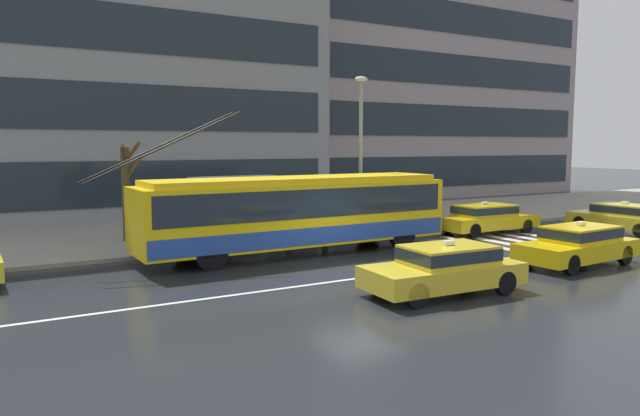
{
  "coord_description": "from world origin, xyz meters",
  "views": [
    {
      "loc": [
        -10.03,
        -15.07,
        3.84
      ],
      "look_at": [
        0.22,
        2.89,
        1.62
      ],
      "focal_mm": 32.76,
      "sensor_mm": 36.0,
      "label": 1
    }
  ],
  "objects_px": {
    "pedestrian_waiting_by_pole": "(251,195)",
    "taxi_oncoming_near": "(445,267)",
    "pedestrian_walking_past": "(326,195)",
    "taxi_ahead_of_bus": "(486,217)",
    "taxi_oncoming_far": "(578,243)",
    "trolleybus": "(298,211)",
    "pedestrian_at_shelter": "(229,203)",
    "bus_shelter": "(235,191)",
    "street_lamp": "(361,141)",
    "taxi_cross_traffic": "(622,217)",
    "pedestrian_approaching_curb": "(291,193)",
    "street_tree_bare": "(127,187)"
  },
  "relations": [
    {
      "from": "taxi_cross_traffic",
      "to": "taxi_oncoming_far",
      "type": "relative_size",
      "value": 0.98
    },
    {
      "from": "taxi_cross_traffic",
      "to": "trolleybus",
      "type": "bearing_deg",
      "value": 170.03
    },
    {
      "from": "taxi_cross_traffic",
      "to": "street_tree_bare",
      "type": "xyz_separation_m",
      "value": [
        -19.66,
        7.57,
        1.53
      ]
    },
    {
      "from": "pedestrian_walking_past",
      "to": "pedestrian_at_shelter",
      "type": "bearing_deg",
      "value": 174.92
    },
    {
      "from": "pedestrian_at_shelter",
      "to": "pedestrian_approaching_curb",
      "type": "height_order",
      "value": "pedestrian_approaching_curb"
    },
    {
      "from": "taxi_oncoming_far",
      "to": "pedestrian_walking_past",
      "type": "xyz_separation_m",
      "value": [
        -3.95,
        9.29,
        1.05
      ]
    },
    {
      "from": "pedestrian_walking_past",
      "to": "street_lamp",
      "type": "relative_size",
      "value": 0.31
    },
    {
      "from": "pedestrian_at_shelter",
      "to": "bus_shelter",
      "type": "bearing_deg",
      "value": 44.51
    },
    {
      "from": "pedestrian_at_shelter",
      "to": "pedestrian_waiting_by_pole",
      "type": "xyz_separation_m",
      "value": [
        1.47,
        1.23,
        0.14
      ]
    },
    {
      "from": "bus_shelter",
      "to": "pedestrian_walking_past",
      "type": "relative_size",
      "value": 1.77
    },
    {
      "from": "taxi_cross_traffic",
      "to": "pedestrian_waiting_by_pole",
      "type": "bearing_deg",
      "value": 153.62
    },
    {
      "from": "taxi_oncoming_far",
      "to": "bus_shelter",
      "type": "distance_m",
      "value": 12.8
    },
    {
      "from": "pedestrian_approaching_curb",
      "to": "street_tree_bare",
      "type": "height_order",
      "value": "street_tree_bare"
    },
    {
      "from": "pedestrian_waiting_by_pole",
      "to": "pedestrian_at_shelter",
      "type": "bearing_deg",
      "value": -140.1
    },
    {
      "from": "street_tree_bare",
      "to": "taxi_cross_traffic",
      "type": "bearing_deg",
      "value": -21.05
    },
    {
      "from": "taxi_oncoming_near",
      "to": "taxi_cross_traffic",
      "type": "xyz_separation_m",
      "value": [
        14.12,
        4.31,
        0.0
      ]
    },
    {
      "from": "bus_shelter",
      "to": "pedestrian_approaching_curb",
      "type": "xyz_separation_m",
      "value": [
        2.87,
        0.75,
        -0.27
      ]
    },
    {
      "from": "taxi_oncoming_near",
      "to": "bus_shelter",
      "type": "bearing_deg",
      "value": 98.0
    },
    {
      "from": "taxi_oncoming_near",
      "to": "pedestrian_approaching_curb",
      "type": "relative_size",
      "value": 2.13
    },
    {
      "from": "taxi_oncoming_far",
      "to": "pedestrian_at_shelter",
      "type": "distance_m",
      "value": 12.7
    },
    {
      "from": "street_lamp",
      "to": "pedestrian_at_shelter",
      "type": "bearing_deg",
      "value": 168.92
    },
    {
      "from": "taxi_oncoming_near",
      "to": "street_tree_bare",
      "type": "distance_m",
      "value": 13.2
    },
    {
      "from": "pedestrian_waiting_by_pole",
      "to": "taxi_oncoming_near",
      "type": "bearing_deg",
      "value": -87.54
    },
    {
      "from": "pedestrian_walking_past",
      "to": "trolleybus",
      "type": "bearing_deg",
      "value": -134.27
    },
    {
      "from": "taxi_oncoming_near",
      "to": "pedestrian_waiting_by_pole",
      "type": "relative_size",
      "value": 2.16
    },
    {
      "from": "bus_shelter",
      "to": "pedestrian_waiting_by_pole",
      "type": "height_order",
      "value": "bus_shelter"
    },
    {
      "from": "taxi_oncoming_near",
      "to": "pedestrian_walking_past",
      "type": "relative_size",
      "value": 2.14
    },
    {
      "from": "pedestrian_waiting_by_pole",
      "to": "trolleybus",
      "type": "bearing_deg",
      "value": -92.45
    },
    {
      "from": "taxi_oncoming_far",
      "to": "pedestrian_approaching_curb",
      "type": "relative_size",
      "value": 2.2
    },
    {
      "from": "taxi_oncoming_near",
      "to": "pedestrian_at_shelter",
      "type": "height_order",
      "value": "pedestrian_at_shelter"
    },
    {
      "from": "bus_shelter",
      "to": "street_tree_bare",
      "type": "xyz_separation_m",
      "value": [
        -4.03,
        1.1,
        0.23
      ]
    },
    {
      "from": "trolleybus",
      "to": "pedestrian_at_shelter",
      "type": "distance_m",
      "value": 3.64
    },
    {
      "from": "pedestrian_approaching_curb",
      "to": "street_lamp",
      "type": "distance_m",
      "value": 3.89
    },
    {
      "from": "taxi_oncoming_near",
      "to": "street_tree_bare",
      "type": "height_order",
      "value": "street_tree_bare"
    },
    {
      "from": "taxi_ahead_of_bus",
      "to": "bus_shelter",
      "type": "height_order",
      "value": "bus_shelter"
    },
    {
      "from": "bus_shelter",
      "to": "pedestrian_waiting_by_pole",
      "type": "distance_m",
      "value": 1.32
    },
    {
      "from": "taxi_ahead_of_bus",
      "to": "street_lamp",
      "type": "distance_m",
      "value": 6.54
    },
    {
      "from": "pedestrian_walking_past",
      "to": "pedestrian_waiting_by_pole",
      "type": "height_order",
      "value": "pedestrian_walking_past"
    },
    {
      "from": "trolleybus",
      "to": "pedestrian_approaching_curb",
      "type": "bearing_deg",
      "value": 66.02
    },
    {
      "from": "taxi_oncoming_near",
      "to": "pedestrian_approaching_curb",
      "type": "xyz_separation_m",
      "value": [
        1.36,
        11.52,
        1.03
      ]
    },
    {
      "from": "street_lamp",
      "to": "street_tree_bare",
      "type": "relative_size",
      "value": 1.69
    },
    {
      "from": "pedestrian_walking_past",
      "to": "pedestrian_waiting_by_pole",
      "type": "relative_size",
      "value": 1.01
    },
    {
      "from": "pedestrian_at_shelter",
      "to": "street_tree_bare",
      "type": "relative_size",
      "value": 0.48
    },
    {
      "from": "taxi_ahead_of_bus",
      "to": "taxi_oncoming_near",
      "type": "bearing_deg",
      "value": -140.84
    },
    {
      "from": "pedestrian_approaching_curb",
      "to": "pedestrian_walking_past",
      "type": "xyz_separation_m",
      "value": [
        0.91,
        -1.57,
        0.01
      ]
    },
    {
      "from": "pedestrian_at_shelter",
      "to": "taxi_ahead_of_bus",
      "type": "bearing_deg",
      "value": -16.71
    },
    {
      "from": "taxi_oncoming_near",
      "to": "taxi_ahead_of_bus",
      "type": "distance_m",
      "value": 11.27
    },
    {
      "from": "taxi_oncoming_far",
      "to": "pedestrian_approaching_curb",
      "type": "distance_m",
      "value": 11.95
    },
    {
      "from": "taxi_oncoming_far",
      "to": "pedestrian_at_shelter",
      "type": "height_order",
      "value": "pedestrian_at_shelter"
    },
    {
      "from": "street_lamp",
      "to": "taxi_oncoming_far",
      "type": "bearing_deg",
      "value": -72.59
    }
  ]
}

